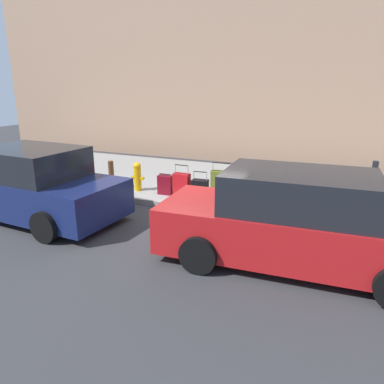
{
  "coord_description": "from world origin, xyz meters",
  "views": [
    {
      "loc": [
        -3.5,
        7.71,
        3.01
      ],
      "look_at": [
        -0.4,
        0.52,
        0.68
      ],
      "focal_mm": 34.15,
      "sensor_mm": 36.0,
      "label": 1
    }
  ],
  "objects": [
    {
      "name": "suitcase_maroon_8",
      "position": [
        0.89,
        -0.69,
        0.4
      ],
      "size": [
        0.41,
        0.23,
        0.57
      ],
      "color": "maroon",
      "rests_on": "sidewalk_curb"
    },
    {
      "name": "suitcase_maroon_1",
      "position": [
        -2.65,
        -0.78,
        0.47
      ],
      "size": [
        0.36,
        0.24,
        0.92
      ],
      "color": "maroon",
      "rests_on": "sidewalk_curb"
    },
    {
      "name": "suitcase_red_0",
      "position": [
        -3.11,
        -0.66,
        0.45
      ],
      "size": [
        0.41,
        0.23,
        0.67
      ],
      "color": "red",
      "rests_on": "sidewalk_curb"
    },
    {
      "name": "bollard_post",
      "position": [
        2.54,
        -0.55,
        0.54
      ],
      "size": [
        0.15,
        0.15,
        0.8
      ],
      "primitive_type": "cylinder",
      "color": "brown",
      "rests_on": "sidewalk_curb"
    },
    {
      "name": "suitcase_teal_2",
      "position": [
        -2.18,
        -0.76,
        0.45
      ],
      "size": [
        0.44,
        0.29,
        0.91
      ],
      "color": "#0F606B",
      "rests_on": "sidewalk_curb"
    },
    {
      "name": "suitcase_navy_4",
      "position": [
        -1.21,
        -0.72,
        0.52
      ],
      "size": [
        0.47,
        0.25,
        0.82
      ],
      "color": "navy",
      "rests_on": "sidewalk_curb"
    },
    {
      "name": "suitcase_silver_3",
      "position": [
        -1.7,
        -0.74,
        0.42
      ],
      "size": [
        0.37,
        0.2,
        0.82
      ],
      "color": "#9EA0A8",
      "rests_on": "sidewalk_curb"
    },
    {
      "name": "suitcase_red_7",
      "position": [
        0.39,
        -0.64,
        0.46
      ],
      "size": [
        0.44,
        0.24,
        0.87
      ],
      "color": "red",
      "rests_on": "sidewalk_curb"
    },
    {
      "name": "parking_meter",
      "position": [
        -4.09,
        -0.95,
        0.97
      ],
      "size": [
        0.12,
        0.09,
        1.27
      ],
      "color": "slate",
      "rests_on": "sidewalk_curb"
    },
    {
      "name": "sidewalk_curb",
      "position": [
        0.0,
        -2.5,
        0.07
      ],
      "size": [
        18.0,
        5.0,
        0.14
      ],
      "primitive_type": "cube",
      "color": "gray",
      "rests_on": "ground_plane"
    },
    {
      "name": "building_facade_sidewalk_side",
      "position": [
        0.0,
        -7.48,
        4.7
      ],
      "size": [
        24.0,
        3.0,
        9.39
      ],
      "primitive_type": "cube",
      "color": "#9E7A60",
      "rests_on": "ground_plane"
    },
    {
      "name": "parked_car_navy_1",
      "position": [
        3.06,
        1.75,
        0.76
      ],
      "size": [
        4.42,
        2.25,
        1.64
      ],
      "color": "#141E4C",
      "rests_on": "ground_plane"
    },
    {
      "name": "parked_car_red_0",
      "position": [
        -2.86,
        1.75,
        0.77
      ],
      "size": [
        4.75,
        2.11,
        1.64
      ],
      "color": "#AD1619",
      "rests_on": "ground_plane"
    },
    {
      "name": "fire_hydrant",
      "position": [
        1.77,
        -0.7,
        0.56
      ],
      "size": [
        0.39,
        0.21,
        0.8
      ],
      "color": "#D89E0C",
      "rests_on": "sidewalk_curb"
    },
    {
      "name": "suitcase_olive_5",
      "position": [
        -0.65,
        -0.75,
        0.53
      ],
      "size": [
        0.52,
        0.27,
        1.0
      ],
      "color": "#59601E",
      "rests_on": "sidewalk_curb"
    },
    {
      "name": "ground_plane",
      "position": [
        0.0,
        0.0,
        0.0
      ],
      "size": [
        40.0,
        40.0,
        0.0
      ],
      "primitive_type": "plane",
      "color": "#333335"
    },
    {
      "name": "suitcase_black_6",
      "position": [
        -0.11,
        -0.67,
        0.39
      ],
      "size": [
        0.43,
        0.29,
        0.73
      ],
      "color": "black",
      "rests_on": "sidewalk_curb"
    }
  ]
}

